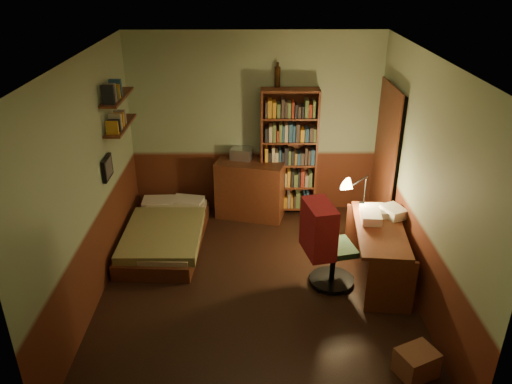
{
  "coord_description": "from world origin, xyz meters",
  "views": [
    {
      "loc": [
        -0.05,
        -4.74,
        3.49
      ],
      "look_at": [
        0.0,
        0.25,
        1.1
      ],
      "focal_mm": 35.0,
      "sensor_mm": 36.0,
      "label": 1
    }
  ],
  "objects_px": {
    "desk": "(377,253)",
    "office_chair": "(334,247)",
    "bookshelf": "(289,154)",
    "desk_lamp": "(366,181)",
    "dresser": "(251,189)",
    "bed": "(165,227)",
    "cardboard_box_b": "(417,364)",
    "cardboard_box_a": "(416,363)",
    "mini_stereo": "(242,154)"
  },
  "relations": [
    {
      "from": "office_chair",
      "to": "bookshelf",
      "type": "bearing_deg",
      "value": 90.55
    },
    {
      "from": "bookshelf",
      "to": "office_chair",
      "type": "relative_size",
      "value": 1.92
    },
    {
      "from": "desk",
      "to": "office_chair",
      "type": "relative_size",
      "value": 1.34
    },
    {
      "from": "dresser",
      "to": "desk",
      "type": "xyz_separation_m",
      "value": [
        1.47,
        -1.6,
        -0.08
      ]
    },
    {
      "from": "cardboard_box_b",
      "to": "dresser",
      "type": "bearing_deg",
      "value": 116.2
    },
    {
      "from": "dresser",
      "to": "mini_stereo",
      "type": "relative_size",
      "value": 3.23
    },
    {
      "from": "desk_lamp",
      "to": "cardboard_box_a",
      "type": "relative_size",
      "value": 1.93
    },
    {
      "from": "bookshelf",
      "to": "cardboard_box_b",
      "type": "xyz_separation_m",
      "value": [
        0.98,
        -3.18,
        -0.82
      ]
    },
    {
      "from": "desk",
      "to": "office_chair",
      "type": "height_order",
      "value": "office_chair"
    },
    {
      "from": "dresser",
      "to": "desk",
      "type": "distance_m",
      "value": 2.18
    },
    {
      "from": "mini_stereo",
      "to": "desk_lamp",
      "type": "height_order",
      "value": "desk_lamp"
    },
    {
      "from": "bed",
      "to": "cardboard_box_a",
      "type": "distance_m",
      "value": 3.5
    },
    {
      "from": "bookshelf",
      "to": "cardboard_box_b",
      "type": "distance_m",
      "value": 3.42
    },
    {
      "from": "bookshelf",
      "to": "desk_lamp",
      "type": "bearing_deg",
      "value": -53.2
    },
    {
      "from": "cardboard_box_b",
      "to": "desk",
      "type": "bearing_deg",
      "value": 92.0
    },
    {
      "from": "dresser",
      "to": "office_chair",
      "type": "bearing_deg",
      "value": -46.18
    },
    {
      "from": "bed",
      "to": "desk",
      "type": "height_order",
      "value": "desk"
    },
    {
      "from": "office_chair",
      "to": "desk_lamp",
      "type": "bearing_deg",
      "value": 42.93
    },
    {
      "from": "bookshelf",
      "to": "desk_lamp",
      "type": "height_order",
      "value": "bookshelf"
    },
    {
      "from": "bed",
      "to": "desk",
      "type": "relative_size",
      "value": 1.33
    },
    {
      "from": "dresser",
      "to": "desk",
      "type": "bearing_deg",
      "value": -33.03
    },
    {
      "from": "mini_stereo",
      "to": "desk_lamp",
      "type": "relative_size",
      "value": 0.45
    },
    {
      "from": "desk_lamp",
      "to": "bookshelf",
      "type": "bearing_deg",
      "value": 148.54
    },
    {
      "from": "bed",
      "to": "desk",
      "type": "distance_m",
      "value": 2.72
    },
    {
      "from": "bed",
      "to": "bookshelf",
      "type": "distance_m",
      "value": 2.0
    },
    {
      "from": "desk_lamp",
      "to": "cardboard_box_a",
      "type": "xyz_separation_m",
      "value": [
        0.12,
        -2.05,
        -0.89
      ]
    },
    {
      "from": "bed",
      "to": "cardboard_box_b",
      "type": "xyz_separation_m",
      "value": [
        2.65,
        -2.3,
        -0.15
      ]
    },
    {
      "from": "desk",
      "to": "cardboard_box_b",
      "type": "bearing_deg",
      "value": -82.17
    },
    {
      "from": "desk_lamp",
      "to": "office_chair",
      "type": "xyz_separation_m",
      "value": [
        -0.45,
        -0.65,
        -0.54
      ]
    },
    {
      "from": "desk",
      "to": "cardboard_box_a",
      "type": "relative_size",
      "value": 3.78
    },
    {
      "from": "bed",
      "to": "mini_stereo",
      "type": "distance_m",
      "value": 1.51
    },
    {
      "from": "mini_stereo",
      "to": "bookshelf",
      "type": "bearing_deg",
      "value": 10.72
    },
    {
      "from": "dresser",
      "to": "desk_lamp",
      "type": "relative_size",
      "value": 1.44
    },
    {
      "from": "office_chair",
      "to": "cardboard_box_b",
      "type": "height_order",
      "value": "office_chair"
    },
    {
      "from": "cardboard_box_b",
      "to": "bookshelf",
      "type": "bearing_deg",
      "value": 107.16
    },
    {
      "from": "dresser",
      "to": "cardboard_box_b",
      "type": "xyz_separation_m",
      "value": [
        1.52,
        -3.09,
        -0.32
      ]
    },
    {
      "from": "cardboard_box_a",
      "to": "mini_stereo",
      "type": "bearing_deg",
      "value": 116.92
    },
    {
      "from": "desk",
      "to": "desk_lamp",
      "type": "bearing_deg",
      "value": 103.33
    },
    {
      "from": "bookshelf",
      "to": "desk",
      "type": "bearing_deg",
      "value": -61.58
    },
    {
      "from": "mini_stereo",
      "to": "office_chair",
      "type": "relative_size",
      "value": 0.3
    },
    {
      "from": "dresser",
      "to": "cardboard_box_b",
      "type": "height_order",
      "value": "dresser"
    },
    {
      "from": "mini_stereo",
      "to": "office_chair",
      "type": "xyz_separation_m",
      "value": [
        1.07,
        -1.81,
        -0.44
      ]
    },
    {
      "from": "dresser",
      "to": "mini_stereo",
      "type": "bearing_deg",
      "value": 149.56
    },
    {
      "from": "bed",
      "to": "cardboard_box_b",
      "type": "bearing_deg",
      "value": -37.54
    },
    {
      "from": "bed",
      "to": "desk",
      "type": "xyz_separation_m",
      "value": [
        2.59,
        -0.81,
        0.09
      ]
    },
    {
      "from": "bed",
      "to": "office_chair",
      "type": "distance_m",
      "value": 2.27
    },
    {
      "from": "bed",
      "to": "cardboard_box_a",
      "type": "height_order",
      "value": "bed"
    },
    {
      "from": "mini_stereo",
      "to": "desk_lamp",
      "type": "bearing_deg",
      "value": -23.35
    },
    {
      "from": "dresser",
      "to": "desk",
      "type": "height_order",
      "value": "dresser"
    },
    {
      "from": "office_chair",
      "to": "cardboard_box_a",
      "type": "bearing_deg",
      "value": -80.64
    }
  ]
}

